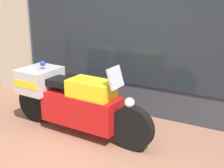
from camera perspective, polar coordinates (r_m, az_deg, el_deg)
name	(u,v)px	position (r m, az deg, el deg)	size (l,w,h in m)	color
ground_plane	(83,161)	(4.26, -5.24, -13.92)	(60.00, 60.00, 0.00)	#8E604C
shop_building	(123,1)	(5.58, 2.00, 14.85)	(6.92, 0.55, 3.88)	#333842
window_display	(167,90)	(5.56, 10.03, -1.11)	(5.48, 0.30, 1.91)	slate
paramedic_motorcycle	(70,99)	(4.86, -7.60, -2.68)	(2.49, 0.66, 1.16)	black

